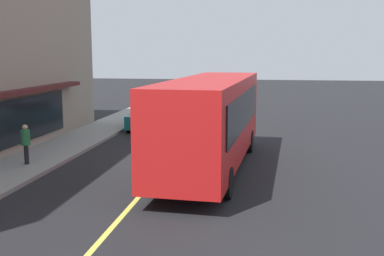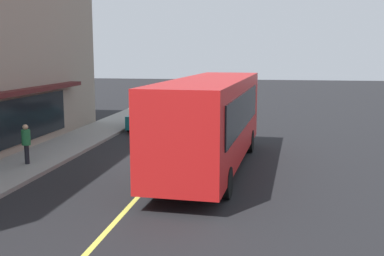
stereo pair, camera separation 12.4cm
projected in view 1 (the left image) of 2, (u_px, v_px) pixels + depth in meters
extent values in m
plane|color=black|center=(171.00, 161.00, 19.67)|extent=(120.00, 120.00, 0.00)
cube|color=gray|center=(47.00, 155.00, 20.48)|extent=(80.00, 2.69, 0.15)
cube|color=#D8D14C|center=(171.00, 161.00, 19.67)|extent=(36.00, 0.16, 0.01)
cube|color=red|center=(211.00, 118.00, 17.95)|extent=(11.14, 3.18, 3.00)
cube|color=black|center=(231.00, 96.00, 23.15)|extent=(0.25, 2.10, 1.80)
cube|color=black|center=(177.00, 109.00, 17.88)|extent=(8.79, 0.61, 1.32)
cube|color=black|center=(244.00, 111.00, 17.34)|extent=(8.79, 0.61, 1.32)
cube|color=#0CF259|center=(231.00, 78.00, 23.08)|extent=(0.20, 1.90, 0.36)
cube|color=#2D2D33|center=(231.00, 128.00, 23.50)|extent=(0.31, 2.41, 0.40)
cylinder|color=black|center=(200.00, 139.00, 21.83)|extent=(1.02, 0.36, 1.00)
cylinder|color=black|center=(249.00, 141.00, 21.35)|extent=(1.02, 0.36, 1.00)
cylinder|color=black|center=(157.00, 178.00, 15.04)|extent=(1.02, 0.36, 1.00)
cylinder|color=black|center=(227.00, 183.00, 14.56)|extent=(1.02, 0.36, 1.00)
cube|color=#14666B|center=(148.00, 119.00, 27.97)|extent=(4.38, 2.00, 0.75)
cube|color=black|center=(148.00, 107.00, 28.02)|extent=(2.48, 1.63, 0.55)
cylinder|color=black|center=(157.00, 127.00, 26.54)|extent=(0.65, 0.25, 0.64)
cylinder|color=black|center=(129.00, 127.00, 26.71)|extent=(0.65, 0.25, 0.64)
cylinder|color=black|center=(165.00, 120.00, 29.32)|extent=(0.65, 0.25, 0.64)
cylinder|color=black|center=(139.00, 120.00, 29.50)|extent=(0.65, 0.25, 0.64)
cylinder|color=black|center=(26.00, 155.00, 18.42)|extent=(0.18, 0.18, 0.75)
cylinder|color=#26723F|center=(26.00, 138.00, 18.31)|extent=(0.34, 0.34, 0.60)
sphere|color=tan|center=(25.00, 127.00, 18.25)|extent=(0.21, 0.21, 0.21)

